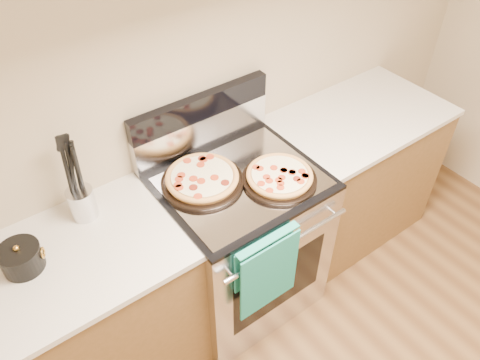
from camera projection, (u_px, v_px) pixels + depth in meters
wall_back at (193, 68)px, 2.14m from camera, size 4.00×0.00×4.00m
range_body at (239, 242)px, 2.54m from camera, size 0.76×0.68×0.90m
oven_window at (278, 284)px, 2.34m from camera, size 0.56×0.01×0.40m
cooktop at (239, 180)px, 2.23m from camera, size 0.76×0.68×0.02m
backsplash_lower at (202, 132)px, 2.35m from camera, size 0.76×0.06×0.18m
backsplash_upper at (200, 107)px, 2.24m from camera, size 0.76×0.06×0.12m
oven_handle at (288, 244)px, 2.08m from camera, size 0.70×0.03×0.03m
dish_towel at (266, 271)px, 2.10m from camera, size 0.32×0.05×0.42m
foil_sheet at (242, 181)px, 2.20m from camera, size 0.70×0.55×0.01m
cabinet_left at (83, 326)px, 2.18m from camera, size 1.00×0.62×0.88m
countertop_left at (57, 266)px, 1.87m from camera, size 1.02×0.64×0.03m
cabinet_right at (348, 177)px, 2.95m from camera, size 1.00×0.62×0.88m
countertop_right at (361, 117)px, 2.64m from camera, size 1.02×0.64×0.03m
pepperoni_pizza_back at (202, 179)px, 2.17m from camera, size 0.50×0.50×0.05m
pepperoni_pizza_front at (279, 177)px, 2.19m from camera, size 0.39×0.39×0.05m
utensil_crock at (82, 203)px, 2.01m from camera, size 0.15×0.15×0.14m
saucepan at (22, 259)px, 1.82m from camera, size 0.21×0.21×0.10m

